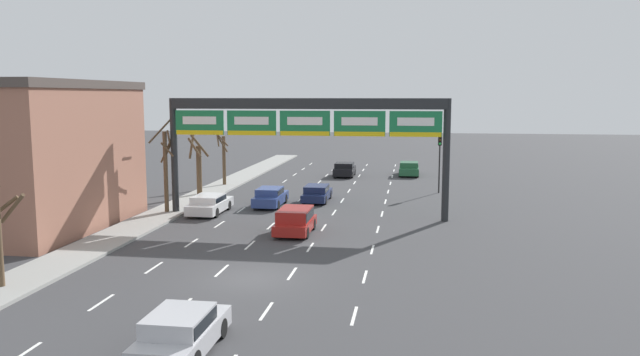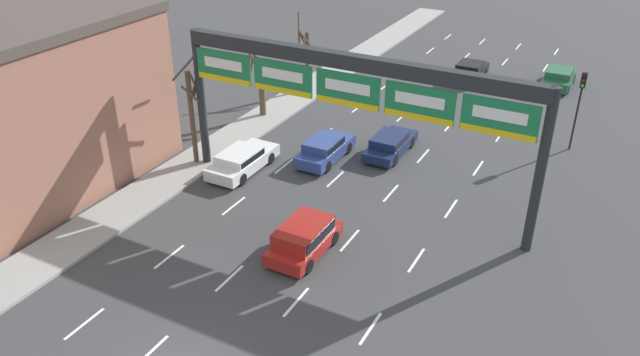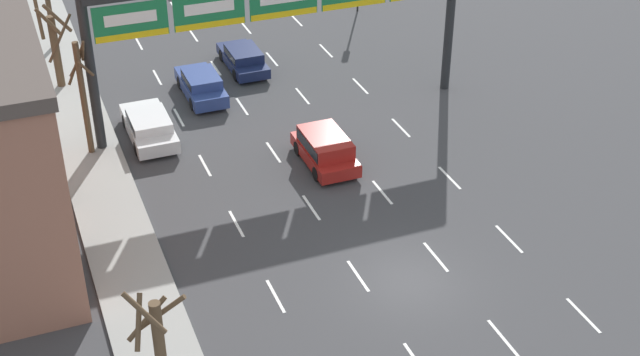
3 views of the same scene
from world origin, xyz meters
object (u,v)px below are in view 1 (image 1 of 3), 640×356
Objects in this scene: car_black at (345,169)px; tree_bare_third at (223,156)px; car_blue at (270,196)px; car_green at (409,168)px; traffic_light_near_gantry at (440,151)px; suv_red at (295,219)px; car_navy at (317,193)px; sign_gantry at (306,121)px; car_silver at (181,331)px; tree_bare_furthest at (166,164)px; tree_bare_second at (198,164)px; car_white at (209,203)px.

tree_bare_third is (-9.88, -8.27, 1.95)m from car_black.
car_black is 17.84m from car_blue.
traffic_light_near_gantry is (2.54, -10.92, 2.69)m from car_green.
car_black is at bearing 90.01° from suv_red.
car_navy is 1.01× the size of car_blue.
suv_red is (-6.34, -27.81, 0.09)m from car_green.
sign_gantry is at bearing -87.90° from car_navy.
tree_bare_furthest is at bearing 113.25° from car_silver.
suv_red is 0.84× the size of traffic_light_near_gantry.
tree_bare_second reaches higher than car_green.
car_white is 1.17× the size of suv_red.
car_blue is 21.53m from car_green.
sign_gantry is 4.23× the size of car_silver.
car_silver is (-0.30, -43.45, -0.00)m from car_black.
car_black is 26.15m from suv_red.
car_green reaches higher than car_silver.
traffic_light_near_gantry is (12.38, 8.24, 2.70)m from car_blue.
car_black is 13.03m from tree_bare_third.
suv_red is (0.00, -26.15, 0.09)m from car_black.
car_white is at bearing 106.44° from car_silver.
car_white is at bearing -65.26° from tree_bare_second.
car_navy is at bearing -91.75° from car_black.
car_black is 43.45m from car_silver.
car_navy is 28.48m from car_silver.
car_black is at bearing 89.60° from car_silver.
sign_gantry reaches higher than car_blue.
tree_bare_furthest is (-16.16, -22.98, 2.64)m from car_green.
car_silver is at bearing -89.69° from car_navy.
suv_red is at bearing -26.19° from tree_bare_furthest.
car_silver is at bearing -90.40° from car_black.
tree_bare_third is (-16.22, -9.93, 1.95)m from car_green.
sign_gantry reaches higher than tree_bare_third.
car_black is at bearing 39.94° from tree_bare_third.
car_navy is 3.95m from car_blue.
suv_red is (3.50, -8.65, 0.10)m from car_blue.
sign_gantry is at bearing 0.91° from tree_bare_furthest.
car_blue is 0.92× the size of tree_bare_second.
tree_bare_third reaches higher than tree_bare_second.
tree_bare_second is at bearing -126.47° from car_black.
traffic_light_near_gantry is at bearing 36.33° from car_white.
car_white is at bearing -108.40° from car_black.
car_blue is at bearing 97.01° from car_silver.
suv_red is (6.96, -5.24, 0.13)m from car_white.
car_navy is at bearing -35.42° from tree_bare_third.
suv_red is 17.31m from car_silver.
car_black is (0.23, 21.17, -5.62)m from sign_gantry.
car_navy is 8.81m from car_white.
car_white is at bearing -120.51° from car_green.
tree_bare_furthest is at bearing -145.83° from car_navy.
car_blue is at bearing -117.18° from car_green.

